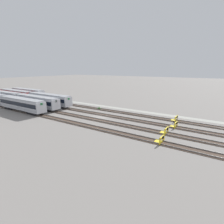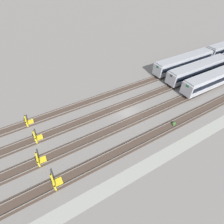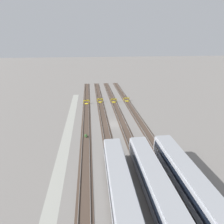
{
  "view_description": "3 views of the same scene",
  "coord_description": "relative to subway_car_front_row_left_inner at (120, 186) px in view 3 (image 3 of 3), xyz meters",
  "views": [
    {
      "loc": [
        -24.72,
        32.84,
        11.7
      ],
      "look_at": [
        -3.53,
        0.0,
        1.8
      ],
      "focal_mm": 28.0,
      "sensor_mm": 36.0,
      "label": 1
    },
    {
      "loc": [
        -15.03,
        -19.78,
        23.07
      ],
      "look_at": [
        -3.53,
        0.0,
        1.8
      ],
      "focal_mm": 28.0,
      "sensor_mm": 36.0,
      "label": 2
    },
    {
      "loc": [
        38.37,
        -5.39,
        18.96
      ],
      "look_at": [
        -3.53,
        0.0,
        1.8
      ],
      "focal_mm": 28.0,
      "sensor_mm": 36.0,
      "label": 3
    }
  ],
  "objects": [
    {
      "name": "subway_car_front_row_left_inner",
      "position": [
        0.0,
        0.0,
        0.0
      ],
      "size": [
        18.03,
        3.05,
        3.7
      ],
      "color": "#ADAFB7",
      "rests_on": "ground"
    },
    {
      "name": "bumper_stop_near_inner_track",
      "position": [
        -38.91,
        -0.01,
        -1.53
      ],
      "size": [
        1.37,
        2.01,
        1.22
      ],
      "color": "yellow",
      "rests_on": "ground"
    },
    {
      "name": "bumper_stop_nearest_track",
      "position": [
        -37.92,
        -4.52,
        -1.53
      ],
      "size": [
        1.35,
        2.0,
        1.22
      ],
      "color": "yellow",
      "rests_on": "ground"
    },
    {
      "name": "service_walkway",
      "position": [
        -21.73,
        -8.58,
        -2.04
      ],
      "size": [
        54.0,
        2.0,
        0.01
      ],
      "primitive_type": "cube",
      "color": "#9E9E93",
      "rests_on": "ground"
    },
    {
      "name": "bumper_stop_far_inner_track",
      "position": [
        -38.87,
        9.01,
        -1.53
      ],
      "size": [
        1.37,
        2.01,
        1.22
      ],
      "color": "yellow",
      "rests_on": "ground"
    },
    {
      "name": "ground_plane",
      "position": [
        -21.73,
        2.25,
        -2.04
      ],
      "size": [
        400.0,
        400.0,
        0.0
      ],
      "primitive_type": "plane",
      "color": "gray"
    },
    {
      "name": "weed_clump",
      "position": [
        -16.34,
        -4.53,
        -1.8
      ],
      "size": [
        0.92,
        0.7,
        0.64
      ],
      "color": "#38602D",
      "rests_on": "ground"
    },
    {
      "name": "subway_car_front_row_rightmost",
      "position": [
        0.0,
        9.07,
        0.0
      ],
      "size": [
        18.02,
        2.94,
        3.7
      ],
      "color": "#ADAFB7",
      "rests_on": "ground"
    },
    {
      "name": "rail_track_far_inner",
      "position": [
        -21.73,
        9.02,
        -2.0
      ],
      "size": [
        90.0,
        2.24,
        0.21
      ],
      "color": "#47382D",
      "rests_on": "ground"
    },
    {
      "name": "rail_track_middle",
      "position": [
        -21.73,
        4.51,
        -2.0
      ],
      "size": [
        90.0,
        2.24,
        0.21
      ],
      "color": "#47382D",
      "rests_on": "ground"
    },
    {
      "name": "rail_track_nearest",
      "position": [
        -21.73,
        -4.52,
        -2.0
      ],
      "size": [
        90.0,
        2.24,
        0.21
      ],
      "color": "#47382D",
      "rests_on": "ground"
    },
    {
      "name": "bumper_stop_middle_track",
      "position": [
        -38.31,
        4.5,
        -1.53
      ],
      "size": [
        1.37,
        2.01,
        1.22
      ],
      "color": "yellow",
      "rests_on": "ground"
    },
    {
      "name": "subway_car_back_row_leftmost",
      "position": [
        -0.0,
        4.54,
        0.0
      ],
      "size": [
        18.02,
        3.0,
        3.7
      ],
      "color": "#ADAFB7",
      "rests_on": "ground"
    },
    {
      "name": "rail_track_near_inner",
      "position": [
        -21.73,
        -0.0,
        -2.0
      ],
      "size": [
        90.0,
        2.24,
        0.21
      ],
      "color": "#47382D",
      "rests_on": "ground"
    }
  ]
}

